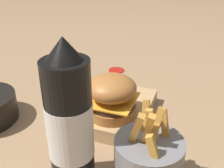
% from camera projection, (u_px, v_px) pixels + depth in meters
% --- Properties ---
extents(ground_plane, '(6.00, 6.00, 0.00)m').
position_uv_depth(ground_plane, '(107.00, 120.00, 0.60)').
color(ground_plane, '#9E7A56').
extents(serving_board, '(0.20, 0.17, 0.03)m').
position_uv_depth(serving_board, '(112.00, 109.00, 0.61)').
color(serving_board, tan).
rests_on(serving_board, ground_plane).
extents(burger, '(0.10, 0.10, 0.09)m').
position_uv_depth(burger, '(112.00, 96.00, 0.54)').
color(burger, '#AD6B33').
rests_on(burger, serving_board).
extents(ketchup_bottle, '(0.07, 0.07, 0.25)m').
position_uv_depth(ketchup_bottle, '(70.00, 124.00, 0.39)').
color(ketchup_bottle, black).
rests_on(ketchup_bottle, ground_plane).
extents(fries_basket, '(0.11, 0.11, 0.15)m').
position_uv_depth(fries_basket, '(148.00, 163.00, 0.41)').
color(fries_basket, slate).
rests_on(fries_basket, ground_plane).
extents(ketchup_puddle, '(0.05, 0.05, 0.00)m').
position_uv_depth(ketchup_puddle, '(116.00, 70.00, 0.84)').
color(ketchup_puddle, '#B21E14').
rests_on(ketchup_puddle, ground_plane).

